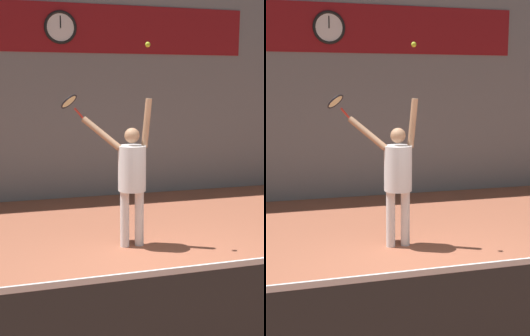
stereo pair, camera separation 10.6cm
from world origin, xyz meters
TOP-DOWN VIEW (x-y plane):
  - ground_plane at (0.00, 0.00)m, footprint 18.00×18.00m
  - back_wall at (0.00, 4.81)m, footprint 18.00×0.10m
  - sponsor_banner at (0.00, 4.75)m, footprint 6.24×0.02m
  - scoreboard_clock at (-0.75, 4.73)m, footprint 0.64×0.06m
  - court_net at (0.00, -1.59)m, footprint 8.25×0.07m
  - tennis_player at (-0.21, 1.57)m, footprint 0.96×0.61m
  - tennis_racket at (-0.99, 2.05)m, footprint 0.38×0.36m
  - tennis_ball at (-0.01, 1.49)m, footprint 0.07×0.07m

SIDE VIEW (x-z plane):
  - ground_plane at x=0.00m, z-range 0.00..0.00m
  - court_net at x=0.00m, z-range -0.03..1.03m
  - tennis_player at x=-0.21m, z-range 0.02..2.15m
  - tennis_racket at x=-0.99m, z-range 1.88..2.24m
  - back_wall at x=0.00m, z-range 0.00..5.00m
  - tennis_ball at x=-0.01m, z-range 2.81..2.88m
  - sponsor_banner at x=0.00m, z-range 2.94..3.88m
  - scoreboard_clock at x=-0.75m, z-range 3.09..3.73m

